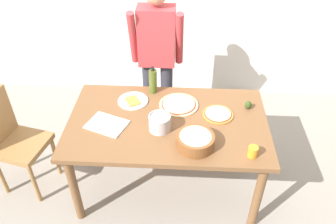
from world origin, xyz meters
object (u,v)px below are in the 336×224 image
at_px(pizza_raw_on_board, 179,104).
at_px(steel_pot, 160,122).
at_px(pizza_cooked_on_tray, 218,114).
at_px(avocado, 248,105).
at_px(dining_table, 168,129).
at_px(chair_wooden_left, 13,138).
at_px(cup_orange, 253,152).
at_px(cutting_board_white, 107,124).
at_px(popcorn_bowl, 195,140).
at_px(olive_oil_bottle, 153,81).
at_px(person_cook, 157,55).
at_px(plate_with_slice, 133,101).

height_order(pizza_raw_on_board, steel_pot, steel_pot).
xyz_separation_m(pizza_cooked_on_tray, avocado, (0.26, 0.11, 0.03)).
bearing_deg(steel_pot, dining_table, 61.82).
bearing_deg(steel_pot, pizza_raw_on_board, 66.22).
distance_m(chair_wooden_left, pizza_raw_on_board, 1.44).
bearing_deg(chair_wooden_left, pizza_cooked_on_tray, 4.39).
bearing_deg(pizza_raw_on_board, steel_pot, -113.78).
bearing_deg(dining_table, pizza_raw_on_board, 68.52).
bearing_deg(cup_orange, dining_table, 150.00).
relative_size(dining_table, cup_orange, 18.82).
relative_size(pizza_raw_on_board, avocado, 4.74).
height_order(pizza_cooked_on_tray, cutting_board_white, pizza_cooked_on_tray).
distance_m(popcorn_bowl, steel_pot, 0.32).
bearing_deg(olive_oil_bottle, pizza_raw_on_board, -39.19).
relative_size(olive_oil_bottle, cup_orange, 3.01).
bearing_deg(steel_pot, chair_wooden_left, 177.02).
relative_size(person_cook, popcorn_bowl, 5.79).
distance_m(pizza_raw_on_board, plate_with_slice, 0.40).
bearing_deg(cutting_board_white, cup_orange, -14.30).
bearing_deg(cup_orange, steel_pot, 159.34).
height_order(steel_pot, cup_orange, steel_pot).
height_order(chair_wooden_left, cup_orange, chair_wooden_left).
bearing_deg(plate_with_slice, avocado, -2.47).
height_order(steel_pot, cutting_board_white, steel_pot).
height_order(dining_table, chair_wooden_left, chair_wooden_left).
bearing_deg(cutting_board_white, plate_with_slice, 62.90).
height_order(person_cook, avocado, person_cook).
bearing_deg(cutting_board_white, avocado, 13.76).
relative_size(dining_table, olive_oil_bottle, 6.25).
distance_m(olive_oil_bottle, avocado, 0.84).
distance_m(dining_table, person_cook, 0.82).
height_order(plate_with_slice, cup_orange, cup_orange).
bearing_deg(popcorn_bowl, olive_oil_bottle, 118.51).
bearing_deg(cup_orange, olive_oil_bottle, 135.53).
height_order(plate_with_slice, steel_pot, steel_pot).
distance_m(pizza_raw_on_board, olive_oil_bottle, 0.32).
xyz_separation_m(steel_pot, cutting_board_white, (-0.42, 0.02, -0.06)).
bearing_deg(pizza_cooked_on_tray, person_cook, 129.73).
height_order(cup_orange, cutting_board_white, cup_orange).
distance_m(person_cook, cup_orange, 1.36).
bearing_deg(chair_wooden_left, dining_table, 1.63).
height_order(pizza_cooked_on_tray, steel_pot, steel_pot).
bearing_deg(cutting_board_white, chair_wooden_left, 177.22).
bearing_deg(olive_oil_bottle, steel_pot, -79.22).
relative_size(olive_oil_bottle, avocado, 3.66).
relative_size(plate_with_slice, avocado, 3.71).
relative_size(cutting_board_white, avocado, 4.29).
bearing_deg(olive_oil_bottle, person_cook, 88.69).
relative_size(person_cook, avocado, 23.14).
xyz_separation_m(popcorn_bowl, olive_oil_bottle, (-0.37, 0.68, 0.05)).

